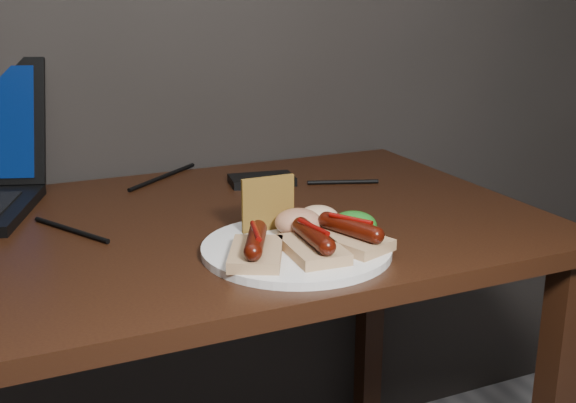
# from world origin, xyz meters

# --- Properties ---
(desk) EXTENTS (1.40, 0.70, 0.75)m
(desk) POSITION_xyz_m (0.00, 1.38, 0.66)
(desk) COLOR black
(desk) RESTS_ON ground
(hard_drive) EXTENTS (0.13, 0.09, 0.02)m
(hard_drive) POSITION_xyz_m (0.32, 1.56, 0.76)
(hard_drive) COLOR black
(hard_drive) RESTS_ON desk
(desk_cables) EXTENTS (1.09, 0.41, 0.01)m
(desk_cables) POSITION_xyz_m (-0.02, 1.54, 0.75)
(desk_cables) COLOR black
(desk_cables) RESTS_ON desk
(plate) EXTENTS (0.29, 0.29, 0.01)m
(plate) POSITION_xyz_m (0.22, 1.19, 0.76)
(plate) COLOR white
(plate) RESTS_ON desk
(bread_sausage_left) EXTENTS (0.11, 0.13, 0.04)m
(bread_sausage_left) POSITION_xyz_m (0.15, 1.16, 0.78)
(bread_sausage_left) COLOR tan
(bread_sausage_left) RESTS_ON plate
(bread_sausage_center) EXTENTS (0.08, 0.12, 0.04)m
(bread_sausage_center) POSITION_xyz_m (0.23, 1.15, 0.78)
(bread_sausage_center) COLOR tan
(bread_sausage_center) RESTS_ON plate
(bread_sausage_right) EXTENTS (0.10, 0.13, 0.04)m
(bread_sausage_right) POSITION_xyz_m (0.29, 1.16, 0.78)
(bread_sausage_right) COLOR tan
(bread_sausage_right) RESTS_ON plate
(crispbread) EXTENTS (0.09, 0.01, 0.08)m
(crispbread) POSITION_xyz_m (0.21, 1.27, 0.80)
(crispbread) COLOR olive
(crispbread) RESTS_ON plate
(salad_greens) EXTENTS (0.07, 0.07, 0.04)m
(salad_greens) POSITION_xyz_m (0.31, 1.19, 0.78)
(salad_greens) COLOR #105314
(salad_greens) RESTS_ON plate
(salsa_mound) EXTENTS (0.07, 0.07, 0.04)m
(salsa_mound) POSITION_xyz_m (0.24, 1.23, 0.78)
(salsa_mound) COLOR #A92110
(salsa_mound) RESTS_ON plate
(coleslaw_mound) EXTENTS (0.06, 0.06, 0.04)m
(coleslaw_mound) POSITION_xyz_m (0.29, 1.25, 0.78)
(coleslaw_mound) COLOR beige
(coleslaw_mound) RESTS_ON plate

